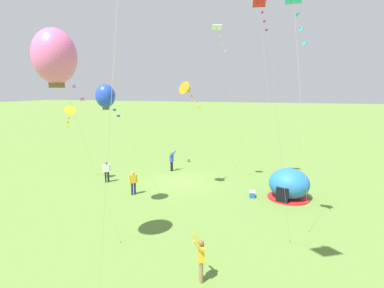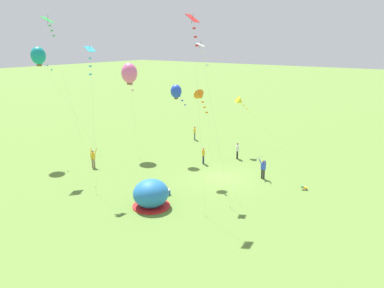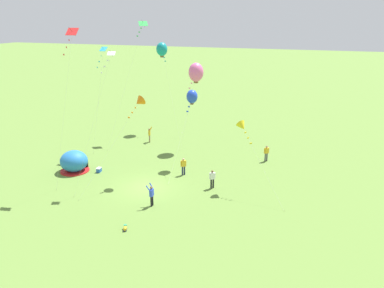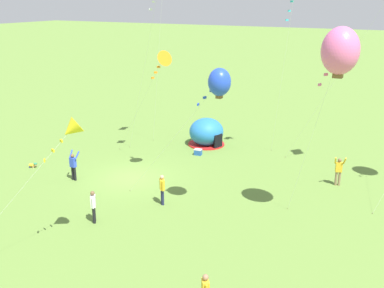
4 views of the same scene
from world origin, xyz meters
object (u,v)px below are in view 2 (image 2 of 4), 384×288
(kite_cyan, at_px, (90,57))
(kite_green, at_px, (49,24))
(person_far_back, at_px, (203,155))
(popup_tent, at_px, (151,194))
(person_strolling, at_px, (195,132))
(kite_white, at_px, (202,53))
(kite_teal, at_px, (38,56))
(person_near_tent, at_px, (93,158))
(person_flying_kite, at_px, (263,168))
(kite_pink, at_px, (129,73))
(person_with_toddler, at_px, (237,150))
(kite_red, at_px, (193,25))
(toddler_crawling, at_px, (304,188))
(kite_orange, at_px, (200,96))
(kite_yellow, at_px, (240,101))
(kite_blue, at_px, (176,91))
(cooler_box, at_px, (167,192))

(kite_cyan, bearing_deg, kite_green, 78.50)
(person_far_back, distance_m, kite_green, 18.57)
(person_far_back, bearing_deg, popup_tent, -167.00)
(popup_tent, relative_size, person_strolling, 1.63)
(kite_white, xyz_separation_m, kite_teal, (-2.50, 17.75, -0.51))
(person_near_tent, xyz_separation_m, kite_teal, (-0.69, 6.26, 9.51))
(person_flying_kite, bearing_deg, kite_pink, 93.83)
(kite_pink, bearing_deg, person_flying_kite, -86.17)
(person_with_toddler, xyz_separation_m, kite_red, (-11.45, -2.51, 11.97))
(toddler_crawling, bearing_deg, kite_orange, 107.19)
(person_strolling, relative_size, kite_yellow, 0.28)
(toddler_crawling, xyz_separation_m, person_near_tent, (-6.42, 18.66, 0.82))
(person_near_tent, bearing_deg, kite_orange, -69.51)
(kite_white, xyz_separation_m, kite_cyan, (-4.86, 7.14, -0.27))
(kite_white, bearing_deg, toddler_crawling, -57.25)
(kite_green, relative_size, kite_cyan, 1.22)
(person_near_tent, relative_size, kite_blue, 0.24)
(person_flying_kite, xyz_separation_m, kite_orange, (-3.05, 4.73, 6.38))
(popup_tent, xyz_separation_m, kite_blue, (10.39, 5.66, 6.04))
(kite_orange, bearing_deg, person_near_tent, 110.49)
(kite_cyan, height_order, kite_teal, kite_cyan)
(kite_orange, bearing_deg, kite_green, 113.09)
(kite_red, distance_m, kite_cyan, 8.75)
(kite_teal, bearing_deg, kite_red, -90.54)
(kite_white, bearing_deg, kite_yellow, 13.04)
(popup_tent, relative_size, kite_green, 0.20)
(person_far_back, distance_m, kite_pink, 11.49)
(person_near_tent, xyz_separation_m, person_flying_kite, (6.78, -14.74, -0.00))
(kite_blue, bearing_deg, person_far_back, -86.76)
(toddler_crawling, height_order, kite_pink, kite_pink)
(cooler_box, bearing_deg, person_flying_kite, -31.39)
(toddler_crawling, relative_size, person_strolling, 0.32)
(kite_blue, bearing_deg, kite_red, -135.59)
(popup_tent, bearing_deg, kite_pink, 49.83)
(kite_pink, bearing_deg, kite_cyan, -151.87)
(person_near_tent, relative_size, kite_yellow, 0.31)
(person_near_tent, height_order, kite_cyan, kite_cyan)
(person_with_toddler, xyz_separation_m, kite_orange, (-6.84, 0.03, 6.41))
(person_with_toddler, bearing_deg, kite_yellow, 25.79)
(kite_red, height_order, kite_white, kite_red)
(popup_tent, bearing_deg, toddler_crawling, -39.72)
(person_near_tent, bearing_deg, kite_pink, 3.64)
(cooler_box, bearing_deg, toddler_crawling, -49.48)
(kite_blue, xyz_separation_m, kite_cyan, (-10.05, 0.49, 3.71))
(person_strolling, xyz_separation_m, kite_yellow, (-1.45, -6.98, 4.68))
(kite_orange, relative_size, kite_white, 0.67)
(toddler_crawling, relative_size, person_far_back, 0.32)
(person_flying_kite, relative_size, kite_pink, 0.19)
(person_far_back, bearing_deg, kite_cyan, 160.08)
(popup_tent, relative_size, person_flying_kite, 1.49)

